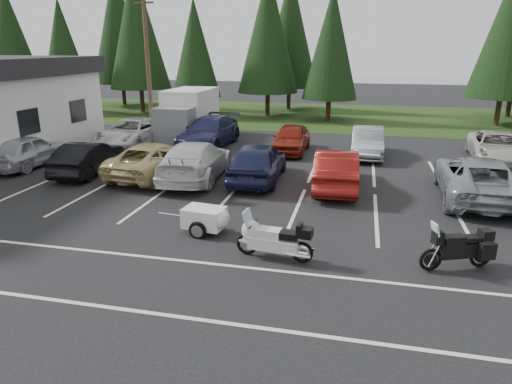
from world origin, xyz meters
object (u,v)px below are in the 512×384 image
Objects in this scene: car_far_0 at (132,132)px; car_far_3 at (367,142)px; car_near_6 at (478,178)px; utility_pole at (148,59)px; car_near_4 at (258,161)px; car_near_5 at (336,169)px; car_far_2 at (291,138)px; car_near_2 at (155,159)px; touring_motorcycle at (274,236)px; cargo_trailer at (204,220)px; box_truck at (185,115)px; car_near_1 at (88,158)px; adventure_motorcycle at (458,245)px; car_near_3 at (195,160)px; car_far_4 at (496,147)px; car_far_1 at (209,132)px; car_near_0 at (28,151)px.

car_far_0 is 13.11m from car_far_3.
utility_pole is at bearing -23.23° from car_near_6.
car_near_4 is 0.89× the size of car_far_0.
car_near_5 is 0.83× the size of car_near_6.
car_far_3 is (-3.96, 6.23, -0.07)m from car_near_6.
car_far_2 is (-7.96, 6.27, -0.06)m from car_near_6.
car_near_2 is 9.58m from touring_motorcycle.
car_far_0 is (-0.21, -2.21, -3.94)m from utility_pole.
box_truck is at bearing 120.41° from cargo_trailer.
adventure_motorcycle is (14.31, -6.16, -0.05)m from car_near_1.
utility_pole is 10.53m from car_near_3.
car_near_6 is at bearing -30.21° from box_truck.
utility_pole is 4.52m from car_far_0.
car_far_4 is (10.21, 0.30, -0.03)m from car_far_2.
car_near_4 reaches higher than car_near_2.
car_far_2 reaches higher than car_far_3.
car_near_4 is at bearing -128.68° from car_far_3.
box_truck is 1.29× the size of car_near_1.
car_near_3 is at bearing -176.67° from car_near_2.
car_near_0 is at bearing -134.99° from car_far_1.
car_near_2 is 0.97× the size of car_far_0.
car_near_2 is at bearing -6.15° from car_near_3.
car_near_2 is 0.95× the size of car_near_3.
car_far_3 is (7.17, 6.02, -0.07)m from car_near_3.
car_far_4 is 16.29m from cargo_trailer.
car_far_4 is (19.31, 0.64, -0.05)m from car_far_0.
car_near_1 is 0.91× the size of car_near_5.
cargo_trailer is at bearing 158.33° from touring_motorcycle.
utility_pole is at bearing 131.50° from touring_motorcycle.
car_near_2 is 1.04× the size of car_far_4.
car_far_0 reaches higher than cargo_trailer.
car_far_0 reaches higher than car_near_2.
cargo_trailer is at bearing -127.78° from car_far_4.
car_far_4 is (17.10, -2.07, -0.75)m from box_truck.
car_far_1 is 4.73m from car_far_2.
cargo_trailer is at bearing -66.67° from box_truck.
adventure_motorcycle is at bearing 133.16° from car_near_4.
car_far_0 is (2.46, 5.50, 0.00)m from car_near_0.
car_near_1 is at bearing -114.09° from car_far_1.
box_truck is 10.32m from car_near_4.
utility_pole is 11.95m from car_near_4.
car_far_2 is 0.85× the size of car_far_4.
box_truck is at bearing -102.10° from car_near_1.
car_near_6 is at bearing -37.70° from car_far_2.
car_near_5 is at bearing 179.37° from car_near_0.
car_far_4 is 2.31× the size of adventure_motorcycle.
box_truck is at bearing -72.13° from car_near_2.
car_near_4 is 2.22× the size of adventure_motorcycle.
car_near_6 is (19.52, -0.44, 0.04)m from car_near_0.
car_near_1 is 0.82× the size of car_near_2.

